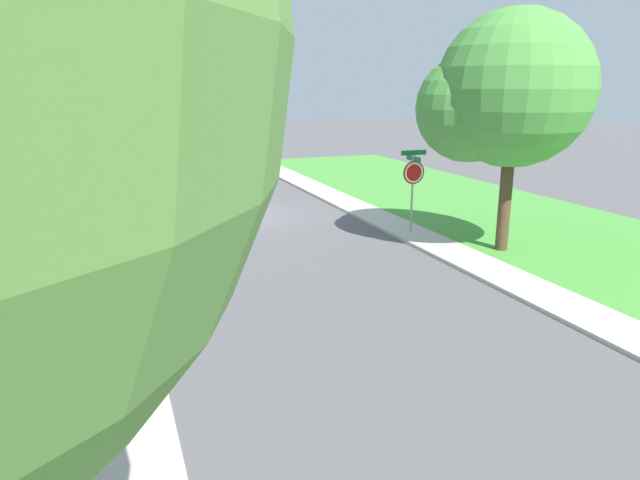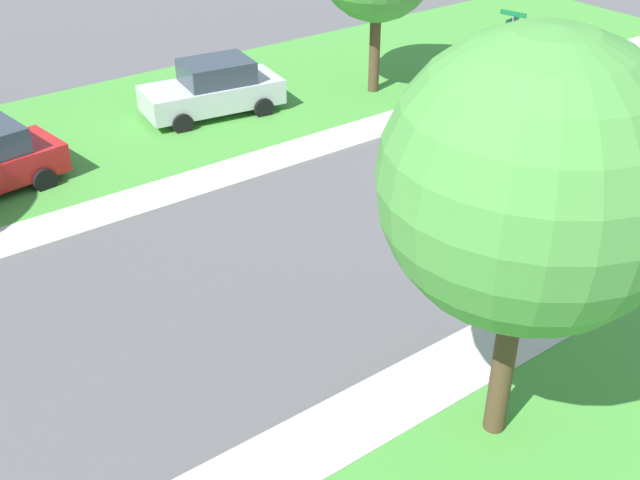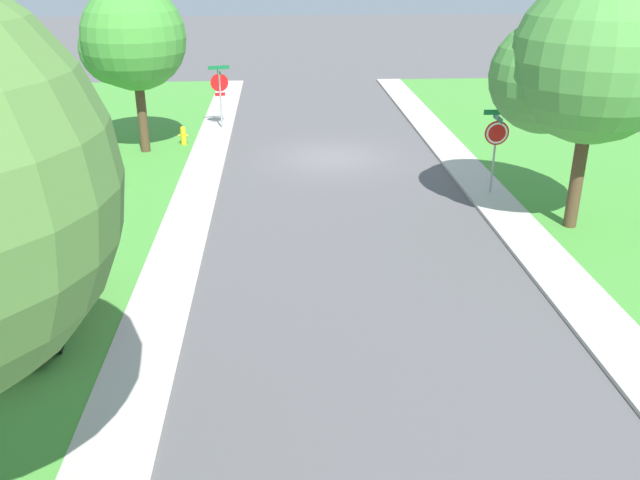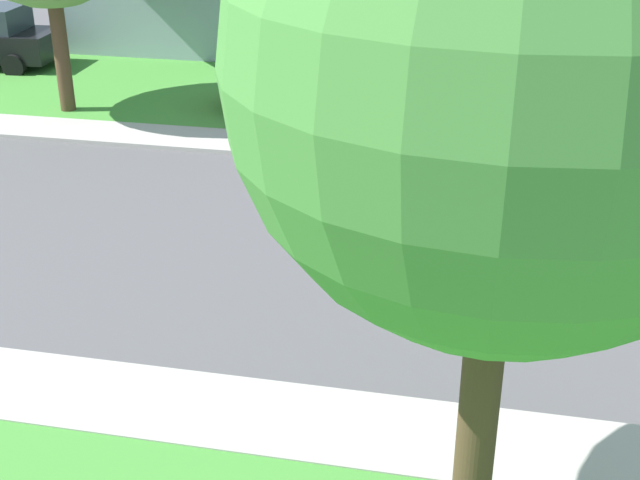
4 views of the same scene
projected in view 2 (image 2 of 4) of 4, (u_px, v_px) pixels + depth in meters
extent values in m
plane|color=#565456|center=(514.00, 177.00, 21.35)|extent=(120.00, 120.00, 0.00)
cube|color=#B7B2A8|center=(12.00, 241.00, 18.43)|extent=(1.40, 56.00, 0.10)
cylinder|color=#9E9EA3|center=(508.00, 56.00, 26.02)|extent=(0.07, 0.07, 2.60)
cylinder|color=red|center=(512.00, 33.00, 25.66)|extent=(0.74, 0.21, 0.76)
cylinder|color=white|center=(512.00, 33.00, 25.67)|extent=(0.65, 0.17, 0.67)
cylinder|color=red|center=(512.00, 33.00, 25.68)|extent=(0.53, 0.14, 0.55)
cube|color=#146B38|center=(513.00, 14.00, 25.30)|extent=(0.90, 0.24, 0.16)
cube|color=#146B38|center=(513.00, 20.00, 25.40)|extent=(0.24, 0.90, 0.16)
cube|color=red|center=(510.00, 48.00, 25.92)|extent=(0.43, 0.13, 0.14)
cylinder|color=#9E9EA3|center=(552.00, 271.00, 15.08)|extent=(0.07, 0.07, 2.60)
cylinder|color=red|center=(556.00, 238.00, 14.67)|extent=(0.76, 0.03, 0.76)
cylinder|color=white|center=(555.00, 239.00, 14.66)|extent=(0.67, 0.01, 0.67)
cylinder|color=red|center=(555.00, 239.00, 14.65)|extent=(0.55, 0.01, 0.55)
cube|color=#146B38|center=(563.00, 207.00, 14.36)|extent=(0.92, 0.03, 0.16)
cube|color=#146B38|center=(562.00, 217.00, 14.46)|extent=(0.03, 0.92, 0.16)
cube|color=silver|center=(212.00, 94.00, 24.69)|extent=(2.41, 4.52, 0.76)
cube|color=#2D3842|center=(216.00, 71.00, 24.39)|extent=(1.89, 2.31, 0.68)
cylinder|color=black|center=(182.00, 124.00, 23.67)|extent=(0.33, 0.67, 0.64)
cylinder|color=black|center=(163.00, 104.00, 25.02)|extent=(0.33, 0.67, 0.64)
cylinder|color=black|center=(263.00, 108.00, 24.75)|extent=(0.33, 0.67, 0.64)
cylinder|color=black|center=(240.00, 90.00, 26.10)|extent=(0.33, 0.67, 0.64)
cylinder|color=black|center=(44.00, 180.00, 20.51)|extent=(0.32, 0.67, 0.64)
cylinder|color=black|center=(13.00, 158.00, 21.61)|extent=(0.32, 0.67, 0.64)
cylinder|color=#4C3823|center=(375.00, 49.00, 25.99)|extent=(0.36, 0.36, 3.01)
cylinder|color=#4C3823|center=(504.00, 357.00, 12.47)|extent=(0.36, 0.36, 3.18)
sphere|color=#488E3C|center=(532.00, 181.00, 10.86)|extent=(4.34, 4.34, 4.34)
sphere|color=#488E3C|center=(506.00, 178.00, 12.14)|extent=(3.04, 3.04, 3.04)
cylinder|color=gold|center=(420.00, 89.00, 26.10)|extent=(0.22, 0.22, 0.70)
sphere|color=gold|center=(421.00, 78.00, 25.91)|extent=(0.22, 0.22, 0.22)
cylinder|color=gold|center=(423.00, 87.00, 25.95)|extent=(0.10, 0.08, 0.08)
cylinder|color=gold|center=(417.00, 85.00, 26.15)|extent=(0.10, 0.08, 0.08)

